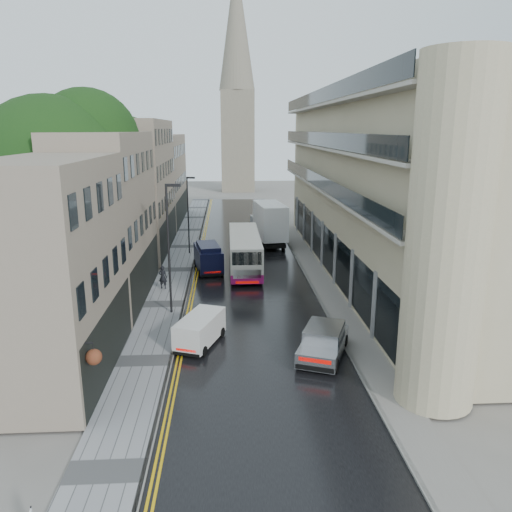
{
  "coord_description": "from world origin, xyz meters",
  "views": [
    {
      "loc": [
        -1.64,
        -12.15,
        11.31
      ],
      "look_at": [
        0.14,
        18.0,
        3.59
      ],
      "focal_mm": 35.0,
      "sensor_mm": 36.0,
      "label": 1
    }
  ],
  "objects_px": {
    "white_van": "(177,338)",
    "tree_far": "(108,188)",
    "tree_near": "(55,200)",
    "white_lorry": "(261,227)",
    "lamp_post_near": "(169,250)",
    "cream_bus": "(232,261)",
    "navy_van": "(200,262)",
    "silver_hatchback": "(299,351)",
    "pedestrian": "(163,277)",
    "lamp_post_far": "(188,216)"
  },
  "relations": [
    {
      "from": "cream_bus",
      "to": "navy_van",
      "type": "relative_size",
      "value": 2.3
    },
    {
      "from": "cream_bus",
      "to": "silver_hatchback",
      "type": "relative_size",
      "value": 2.41
    },
    {
      "from": "white_van",
      "to": "lamp_post_near",
      "type": "relative_size",
      "value": 0.46
    },
    {
      "from": "silver_hatchback",
      "to": "white_van",
      "type": "bearing_deg",
      "value": -176.77
    },
    {
      "from": "tree_far",
      "to": "tree_near",
      "type": "bearing_deg",
      "value": -91.32
    },
    {
      "from": "cream_bus",
      "to": "pedestrian",
      "type": "relative_size",
      "value": 6.26
    },
    {
      "from": "cream_bus",
      "to": "white_lorry",
      "type": "bearing_deg",
      "value": 73.47
    },
    {
      "from": "tree_near",
      "to": "cream_bus",
      "type": "xyz_separation_m",
      "value": [
        11.16,
        4.94,
        -5.47
      ]
    },
    {
      "from": "silver_hatchback",
      "to": "navy_van",
      "type": "xyz_separation_m",
      "value": [
        -5.55,
        15.68,
        0.35
      ]
    },
    {
      "from": "white_lorry",
      "to": "silver_hatchback",
      "type": "bearing_deg",
      "value": -96.74
    },
    {
      "from": "cream_bus",
      "to": "pedestrian",
      "type": "height_order",
      "value": "cream_bus"
    },
    {
      "from": "tree_near",
      "to": "white_lorry",
      "type": "relative_size",
      "value": 1.73
    },
    {
      "from": "tree_far",
      "to": "silver_hatchback",
      "type": "xyz_separation_m",
      "value": [
        13.97,
        -23.06,
        -5.38
      ]
    },
    {
      "from": "pedestrian",
      "to": "tree_far",
      "type": "bearing_deg",
      "value": -45.36
    },
    {
      "from": "white_lorry",
      "to": "pedestrian",
      "type": "xyz_separation_m",
      "value": [
        -7.93,
        -12.39,
        -1.16
      ]
    },
    {
      "from": "tree_near",
      "to": "white_van",
      "type": "relative_size",
      "value": 3.78
    },
    {
      "from": "tree_near",
      "to": "lamp_post_near",
      "type": "relative_size",
      "value": 1.73
    },
    {
      "from": "white_van",
      "to": "navy_van",
      "type": "height_order",
      "value": "navy_van"
    },
    {
      "from": "lamp_post_near",
      "to": "white_van",
      "type": "bearing_deg",
      "value": -77.05
    },
    {
      "from": "white_lorry",
      "to": "lamp_post_near",
      "type": "bearing_deg",
      "value": -118.71
    },
    {
      "from": "tree_near",
      "to": "white_lorry",
      "type": "bearing_deg",
      "value": 46.49
    },
    {
      "from": "lamp_post_near",
      "to": "lamp_post_far",
      "type": "xyz_separation_m",
      "value": [
        0.05,
        15.39,
        -0.51
      ]
    },
    {
      "from": "white_lorry",
      "to": "silver_hatchback",
      "type": "distance_m",
      "value": 24.97
    },
    {
      "from": "tree_far",
      "to": "silver_hatchback",
      "type": "relative_size",
      "value": 2.82
    },
    {
      "from": "cream_bus",
      "to": "tree_near",
      "type": "bearing_deg",
      "value": -156.01
    },
    {
      "from": "white_lorry",
      "to": "white_van",
      "type": "distance_m",
      "value": 23.75
    },
    {
      "from": "cream_bus",
      "to": "lamp_post_far",
      "type": "bearing_deg",
      "value": 115.45
    },
    {
      "from": "tree_near",
      "to": "white_lorry",
      "type": "distance_m",
      "value": 21.08
    },
    {
      "from": "silver_hatchback",
      "to": "lamp_post_far",
      "type": "xyz_separation_m",
      "value": [
        -6.94,
        23.08,
        2.77
      ]
    },
    {
      "from": "tree_near",
      "to": "lamp_post_far",
      "type": "height_order",
      "value": "tree_near"
    },
    {
      "from": "white_van",
      "to": "tree_far",
      "type": "bearing_deg",
      "value": 130.84
    },
    {
      "from": "silver_hatchback",
      "to": "lamp_post_near",
      "type": "height_order",
      "value": "lamp_post_near"
    },
    {
      "from": "silver_hatchback",
      "to": "lamp_post_far",
      "type": "distance_m",
      "value": 24.26
    },
    {
      "from": "tree_near",
      "to": "silver_hatchback",
      "type": "relative_size",
      "value": 3.14
    },
    {
      "from": "cream_bus",
      "to": "navy_van",
      "type": "height_order",
      "value": "cream_bus"
    },
    {
      "from": "silver_hatchback",
      "to": "white_van",
      "type": "xyz_separation_m",
      "value": [
        -6.07,
        1.98,
        0.0
      ]
    },
    {
      "from": "cream_bus",
      "to": "lamp_post_near",
      "type": "xyz_separation_m",
      "value": [
        -3.88,
        -7.31,
        2.65
      ]
    },
    {
      "from": "cream_bus",
      "to": "pedestrian",
      "type": "xyz_separation_m",
      "value": [
        -4.96,
        -2.45,
        -0.5
      ]
    },
    {
      "from": "white_van",
      "to": "pedestrian",
      "type": "bearing_deg",
      "value": 121.03
    },
    {
      "from": "navy_van",
      "to": "tree_near",
      "type": "bearing_deg",
      "value": -157.02
    },
    {
      "from": "tree_far",
      "to": "lamp_post_near",
      "type": "bearing_deg",
      "value": -65.56
    },
    {
      "from": "navy_van",
      "to": "lamp_post_far",
      "type": "xyz_separation_m",
      "value": [
        -1.38,
        7.4,
        2.42
      ]
    },
    {
      "from": "lamp_post_far",
      "to": "navy_van",
      "type": "bearing_deg",
      "value": -62.07
    },
    {
      "from": "white_lorry",
      "to": "lamp_post_near",
      "type": "relative_size",
      "value": 1.0
    },
    {
      "from": "cream_bus",
      "to": "lamp_post_near",
      "type": "bearing_deg",
      "value": -117.83
    },
    {
      "from": "tree_near",
      "to": "tree_far",
      "type": "distance_m",
      "value": 13.02
    },
    {
      "from": "tree_far",
      "to": "white_van",
      "type": "xyz_separation_m",
      "value": [
        7.9,
        -21.07,
        -5.38
      ]
    },
    {
      "from": "white_van",
      "to": "lamp_post_near",
      "type": "bearing_deg",
      "value": 119.42
    },
    {
      "from": "white_van",
      "to": "pedestrian",
      "type": "xyz_separation_m",
      "value": [
        -2.0,
        10.56,
        0.12
      ]
    },
    {
      "from": "cream_bus",
      "to": "pedestrian",
      "type": "distance_m",
      "value": 5.56
    }
  ]
}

